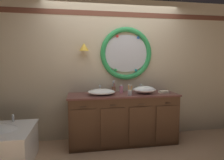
{
  "coord_description": "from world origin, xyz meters",
  "views": [
    {
      "loc": [
        -0.65,
        -3.01,
        1.5
      ],
      "look_at": [
        -0.08,
        0.25,
        1.14
      ],
      "focal_mm": 30.86,
      "sensor_mm": 36.0,
      "label": 1
    }
  ],
  "objects_px": {
    "sink_basin_left": "(101,92)",
    "soap_dispenser": "(121,89)",
    "toothbrush_holder_left": "(114,89)",
    "toothbrush_holder_right": "(130,92)",
    "folded_hand_towel": "(164,92)",
    "sink_basin_right": "(144,90)"
  },
  "relations": [
    {
      "from": "sink_basin_right",
      "to": "toothbrush_holder_left",
      "type": "relative_size",
      "value": 1.82
    },
    {
      "from": "toothbrush_holder_right",
      "to": "folded_hand_towel",
      "type": "distance_m",
      "value": 0.68
    },
    {
      "from": "sink_basin_right",
      "to": "toothbrush_holder_left",
      "type": "xyz_separation_m",
      "value": [
        -0.52,
        0.23,
        -0.01
      ]
    },
    {
      "from": "sink_basin_left",
      "to": "folded_hand_towel",
      "type": "height_order",
      "value": "sink_basin_left"
    },
    {
      "from": "soap_dispenser",
      "to": "toothbrush_holder_left",
      "type": "bearing_deg",
      "value": 132.27
    },
    {
      "from": "sink_basin_left",
      "to": "soap_dispenser",
      "type": "bearing_deg",
      "value": 15.52
    },
    {
      "from": "soap_dispenser",
      "to": "sink_basin_left",
      "type": "bearing_deg",
      "value": -164.48
    },
    {
      "from": "soap_dispenser",
      "to": "folded_hand_towel",
      "type": "xyz_separation_m",
      "value": [
        0.76,
        -0.13,
        -0.05
      ]
    },
    {
      "from": "sink_basin_left",
      "to": "toothbrush_holder_right",
      "type": "relative_size",
      "value": 2.46
    },
    {
      "from": "sink_basin_right",
      "to": "toothbrush_holder_left",
      "type": "distance_m",
      "value": 0.57
    },
    {
      "from": "sink_basin_right",
      "to": "folded_hand_towel",
      "type": "xyz_separation_m",
      "value": [
        0.36,
        -0.03,
        -0.05
      ]
    },
    {
      "from": "soap_dispenser",
      "to": "folded_hand_towel",
      "type": "bearing_deg",
      "value": -9.73
    },
    {
      "from": "soap_dispenser",
      "to": "folded_hand_towel",
      "type": "relative_size",
      "value": 0.95
    },
    {
      "from": "toothbrush_holder_right",
      "to": "folded_hand_towel",
      "type": "relative_size",
      "value": 1.15
    },
    {
      "from": "toothbrush_holder_right",
      "to": "folded_hand_towel",
      "type": "height_order",
      "value": "toothbrush_holder_right"
    },
    {
      "from": "sink_basin_left",
      "to": "sink_basin_right",
      "type": "relative_size",
      "value": 1.17
    },
    {
      "from": "toothbrush_holder_left",
      "to": "toothbrush_holder_right",
      "type": "bearing_deg",
      "value": -59.96
    },
    {
      "from": "toothbrush_holder_left",
      "to": "soap_dispenser",
      "type": "relative_size",
      "value": 1.41
    },
    {
      "from": "toothbrush_holder_left",
      "to": "folded_hand_towel",
      "type": "height_order",
      "value": "toothbrush_holder_left"
    },
    {
      "from": "sink_basin_right",
      "to": "folded_hand_towel",
      "type": "relative_size",
      "value": 2.43
    },
    {
      "from": "sink_basin_right",
      "to": "folded_hand_towel",
      "type": "bearing_deg",
      "value": -4.24
    },
    {
      "from": "toothbrush_holder_left",
      "to": "toothbrush_holder_right",
      "type": "xyz_separation_m",
      "value": [
        0.21,
        -0.36,
        -0.01
      ]
    }
  ]
}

